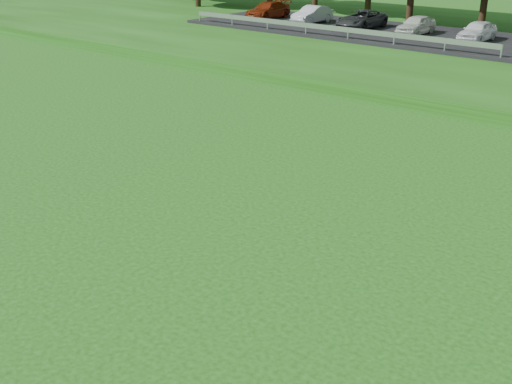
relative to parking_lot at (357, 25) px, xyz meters
The scene contains 1 object.
parking_lot is the anchor object (origin of this frame).
Camera 1 is at (-1.54, -5.74, 7.30)m, focal length 45.00 mm.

